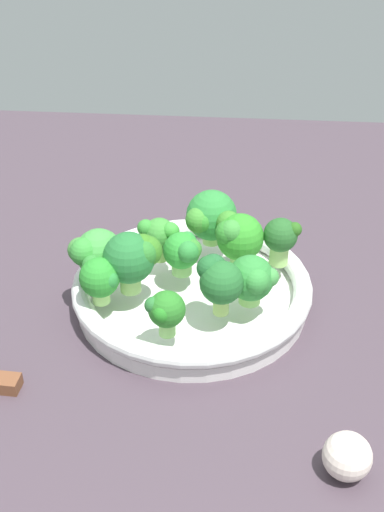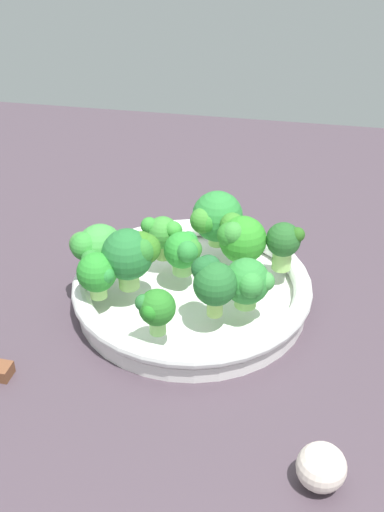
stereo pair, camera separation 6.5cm
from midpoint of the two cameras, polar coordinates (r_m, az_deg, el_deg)
ground_plane at (r=83.47cm, az=2.54°, el=-5.96°), size 130.00×130.00×2.50cm
bowl at (r=83.57cm, az=2.24°, el=-2.95°), size 29.52×29.52×4.18cm
broccoli_floret_0 at (r=77.58cm, az=-5.67°, el=-1.45°), size 5.02×4.65×5.71cm
broccoli_floret_1 at (r=83.06cm, az=10.07°, el=1.12°), size 4.26×4.66×6.28cm
broccoli_floret_2 at (r=83.98cm, az=-0.28°, el=1.86°), size 4.10×5.30×5.68cm
broccoli_floret_3 at (r=82.82cm, az=6.30°, el=1.48°), size 5.97×6.04×6.64cm
broccoli_floret_4 at (r=81.10cm, az=-5.83°, el=0.62°), size 6.27×6.51×6.57cm
broccoli_floret_5 at (r=71.85cm, az=-0.49°, el=-4.56°), size 4.27×4.37×5.39cm
broccoli_floret_6 at (r=74.30cm, az=4.29°, el=-2.17°), size 5.30×5.33×6.80cm
broccoli_floret_7 at (r=78.09cm, az=-2.67°, el=0.16°), size 6.07×6.84×7.64cm
broccoli_floret_8 at (r=76.15cm, az=7.21°, el=-2.31°), size 5.65×5.86×6.01cm
broccoli_floret_9 at (r=86.46cm, az=4.15°, el=3.19°), size 6.90×6.57×7.41cm
broccoli_floret_10 at (r=81.20cm, az=1.65°, el=0.40°), size 4.96×4.78×5.47cm
garlic_bulb at (r=65.22cm, az=13.83°, el=-17.05°), size 4.62×4.62×4.62cm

